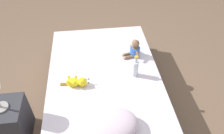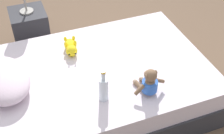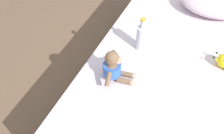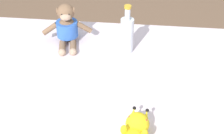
{
  "view_description": "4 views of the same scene",
  "coord_description": "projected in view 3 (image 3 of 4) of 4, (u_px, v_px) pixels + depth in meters",
  "views": [
    {
      "loc": [
        0.12,
        1.73,
        2.2
      ],
      "look_at": [
        -0.1,
        -0.08,
        0.48
      ],
      "focal_mm": 34.78,
      "sensor_mm": 36.0,
      "label": 1
    },
    {
      "loc": [
        -1.9,
        0.53,
        2.15
      ],
      "look_at": [
        -0.13,
        -0.14,
        0.51
      ],
      "focal_mm": 49.9,
      "sensor_mm": 36.0,
      "label": 2
    },
    {
      "loc": [
        0.15,
        -1.51,
        2.01
      ],
      "look_at": [
        -0.42,
        -0.34,
        0.52
      ],
      "focal_mm": 47.7,
      "sensor_mm": 36.0,
      "label": 3
    },
    {
      "loc": [
        1.26,
        0.09,
        1.54
      ],
      "look_at": [
        -0.12,
        -0.05,
        0.47
      ],
      "focal_mm": 56.1,
      "sensor_mm": 36.0,
      "label": 4
    }
  ],
  "objects": [
    {
      "name": "plush_monkey",
      "position": [
        114.0,
        68.0,
        1.99
      ],
      "size": [
        0.24,
        0.29,
        0.24
      ],
      "color": "brown",
      "rests_on": "bed"
    },
    {
      "name": "ground_plane",
      "position": [
        175.0,
        97.0,
        2.45
      ],
      "size": [
        16.0,
        16.0,
        0.0
      ],
      "primitive_type": "plane",
      "color": "brown"
    },
    {
      "name": "pillow",
      "position": [
        216.0,
        3.0,
        2.48
      ],
      "size": [
        0.64,
        0.49,
        0.17
      ],
      "color": "silver",
      "rests_on": "bed"
    },
    {
      "name": "glass_bottle",
      "position": [
        141.0,
        37.0,
        2.16
      ],
      "size": [
        0.07,
        0.07,
        0.28
      ],
      "color": "silver",
      "rests_on": "bed"
    },
    {
      "name": "bed",
      "position": [
        179.0,
        82.0,
        2.3
      ],
      "size": [
        1.32,
        2.06,
        0.42
      ],
      "color": "#2D2D33",
      "rests_on": "ground_plane"
    }
  ]
}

